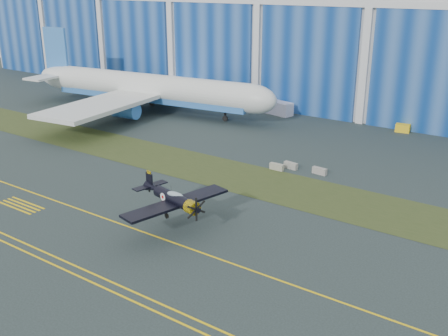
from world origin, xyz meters
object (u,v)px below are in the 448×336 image
Objects in this scene: shipping_container at (278,108)px; warbird at (173,198)px; jetliner at (149,58)px; tug at (403,128)px.

warbird is at bearing -59.80° from shipping_container.
warbird is at bearing -51.89° from jetliner.
jetliner is 48.13m from tug.
jetliner is at bearing -138.33° from shipping_container.
tug is at bearing 9.50° from jetliner.
jetliner reaches higher than shipping_container.
jetliner is 11.36× the size of shipping_container.
tug is (23.42, 1.31, -0.57)m from shipping_container.
warbird is at bearing -107.68° from tug.
jetliner reaches higher than warbird.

